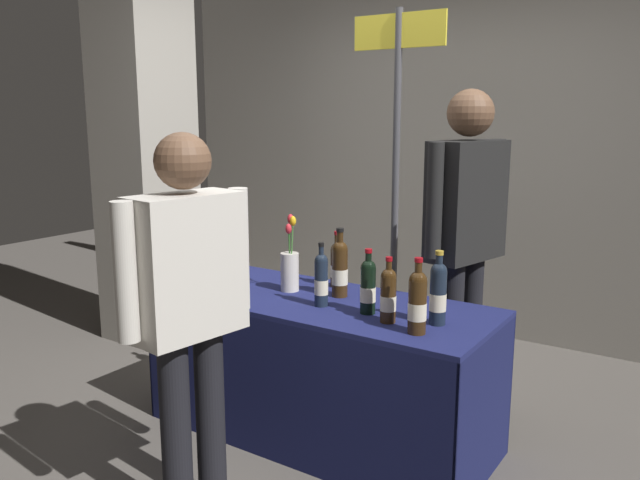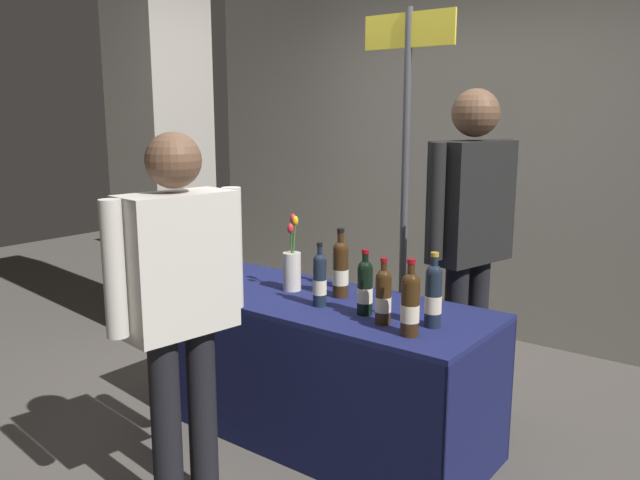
{
  "view_description": "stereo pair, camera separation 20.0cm",
  "coord_description": "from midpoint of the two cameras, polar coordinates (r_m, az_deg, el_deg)",
  "views": [
    {
      "loc": [
        1.69,
        -2.54,
        1.63
      ],
      "look_at": [
        0.0,
        0.0,
        1.02
      ],
      "focal_mm": 35.89,
      "sensor_mm": 36.0,
      "label": 1
    },
    {
      "loc": [
        1.86,
        -2.43,
        1.63
      ],
      "look_at": [
        0.0,
        0.0,
        1.02
      ],
      "focal_mm": 35.89,
      "sensor_mm": 36.0,
      "label": 2
    }
  ],
  "objects": [
    {
      "name": "booth_signpost",
      "position": [
        3.9,
        9.12,
        7.9
      ],
      "size": [
        0.59,
        0.04,
        2.23
      ],
      "color": "#47474C",
      "rests_on": "ground_plane"
    },
    {
      "name": "tasting_table",
      "position": [
        3.26,
        1.78,
        -9.02
      ],
      "size": [
        1.74,
        0.7,
        0.72
      ],
      "color": "#191E51",
      "rests_on": "ground_plane"
    },
    {
      "name": "featured_wine_bottle",
      "position": [
        2.93,
        5.98,
        -4.17
      ],
      "size": [
        0.07,
        0.07,
        0.3
      ],
      "color": "black",
      "rests_on": "tasting_table"
    },
    {
      "name": "taster_foreground_right",
      "position": [
        2.55,
        -10.27,
        -4.74
      ],
      "size": [
        0.27,
        0.6,
        1.56
      ],
      "rotation": [
        0.0,
        0.0,
        1.43
      ],
      "color": "black",
      "rests_on": "ground_plane"
    },
    {
      "name": "display_bottle_7",
      "position": [
        3.67,
        -6.16,
        -0.94
      ],
      "size": [
        0.08,
        0.08,
        0.33
      ],
      "color": "#192333",
      "rests_on": "tasting_table"
    },
    {
      "name": "display_bottle_1",
      "position": [
        3.38,
        3.48,
        -2.18
      ],
      "size": [
        0.07,
        0.07,
        0.3
      ],
      "color": "#38230F",
      "rests_on": "tasting_table"
    },
    {
      "name": "display_bottle_6",
      "position": [
        3.2,
        3.63,
        -2.52
      ],
      "size": [
        0.08,
        0.08,
        0.35
      ],
      "color": "#38230F",
      "rests_on": "tasting_table"
    },
    {
      "name": "display_bottle_2",
      "position": [
        2.82,
        7.7,
        -4.97
      ],
      "size": [
        0.07,
        0.07,
        0.3
      ],
      "color": "#38230F",
      "rests_on": "tasting_table"
    },
    {
      "name": "concrete_pillar",
      "position": [
        4.76,
        -12.94,
        11.97
      ],
      "size": [
        0.54,
        0.54,
        3.43
      ],
      "primitive_type": "cube",
      "color": "gray",
      "rests_on": "ground_plane"
    },
    {
      "name": "display_bottle_0",
      "position": [
        2.68,
        10.18,
        -5.58
      ],
      "size": [
        0.08,
        0.08,
        0.33
      ],
      "color": "#38230F",
      "rests_on": "tasting_table"
    },
    {
      "name": "display_bottle_3",
      "position": [
        3.23,
        -5.94,
        -2.66
      ],
      "size": [
        0.08,
        0.08,
        0.31
      ],
      "color": "black",
      "rests_on": "tasting_table"
    },
    {
      "name": "wine_glass_near_vendor",
      "position": [
        3.46,
        -8.87,
        -2.44
      ],
      "size": [
        0.07,
        0.07,
        0.13
      ],
      "color": "silver",
      "rests_on": "tasting_table"
    },
    {
      "name": "back_partition",
      "position": [
        4.86,
        16.18,
        9.72
      ],
      "size": [
        5.22,
        0.12,
        3.08
      ],
      "primitive_type": "cube",
      "color": "#9E998E",
      "rests_on": "ground_plane"
    },
    {
      "name": "display_bottle_5",
      "position": [
        2.81,
        12.1,
        -4.8
      ],
      "size": [
        0.07,
        0.07,
        0.33
      ],
      "color": "#192333",
      "rests_on": "tasting_table"
    },
    {
      "name": "ground_plane",
      "position": [
        3.46,
        1.73,
        -16.87
      ],
      "size": [
        12.0,
        12.0,
        0.0
      ],
      "primitive_type": "plane",
      "color": "#514C47"
    },
    {
      "name": "vendor_presenter",
      "position": [
        3.41,
        14.92,
        1.35
      ],
      "size": [
        0.31,
        0.62,
        1.75
      ],
      "rotation": [
        0.0,
        0.0,
        -1.8
      ],
      "color": "black",
      "rests_on": "ground_plane"
    },
    {
      "name": "flower_vase",
      "position": [
        3.32,
        -0.79,
        -2.45
      ],
      "size": [
        0.09,
        0.09,
        0.4
      ],
      "color": "silver",
      "rests_on": "tasting_table"
    },
    {
      "name": "display_bottle_4",
      "position": [
        3.04,
        1.86,
        -3.53
      ],
      "size": [
        0.07,
        0.07,
        0.31
      ],
      "color": "#192333",
      "rests_on": "tasting_table"
    }
  ]
}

